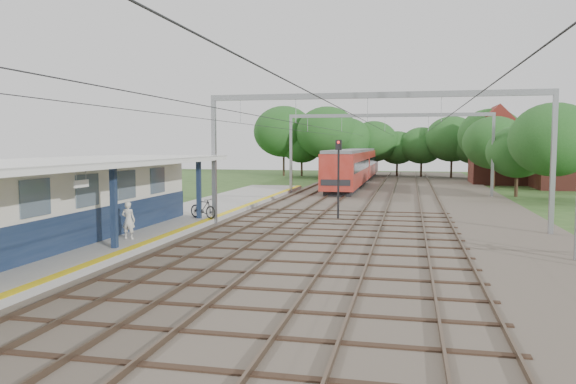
% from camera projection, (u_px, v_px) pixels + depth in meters
% --- Properties ---
extents(ground, '(160.00, 160.00, 0.00)m').
position_uv_depth(ground, '(202.00, 310.00, 14.88)').
color(ground, '#2D4C1E').
rests_on(ground, ground).
extents(ballast_bed, '(18.00, 90.00, 0.10)m').
position_uv_depth(ballast_bed, '(391.00, 201.00, 43.24)').
color(ballast_bed, '#473D33').
rests_on(ballast_bed, ground).
extents(platform, '(5.00, 52.00, 0.35)m').
position_uv_depth(platform, '(164.00, 223.00, 30.09)').
color(platform, gray).
rests_on(platform, ground).
extents(yellow_stripe, '(0.45, 52.00, 0.01)m').
position_uv_depth(yellow_stripe, '(204.00, 221.00, 29.60)').
color(yellow_stripe, yellow).
rests_on(yellow_stripe, platform).
extents(station_building, '(3.41, 18.00, 3.40)m').
position_uv_depth(station_building, '(61.00, 201.00, 23.40)').
color(station_building, beige).
rests_on(station_building, platform).
extents(canopy, '(6.40, 20.00, 3.44)m').
position_uv_depth(canopy, '(69.00, 163.00, 22.06)').
color(canopy, '#13213C').
rests_on(canopy, platform).
extents(rail_tracks, '(11.80, 88.00, 0.15)m').
position_uv_depth(rail_tracks, '(359.00, 198.00, 43.76)').
color(rail_tracks, brown).
rests_on(rail_tracks, ballast_bed).
extents(catenary_system, '(17.22, 88.00, 7.00)m').
position_uv_depth(catenary_system, '(381.00, 128.00, 38.31)').
color(catenary_system, gray).
rests_on(catenary_system, ground).
extents(tree_band, '(31.72, 30.88, 8.82)m').
position_uv_depth(tree_band, '(398.00, 140.00, 69.27)').
color(tree_band, '#382619').
rests_on(tree_band, ground).
extents(house_near, '(7.00, 6.12, 7.89)m').
position_uv_depth(house_near, '(573.00, 159.00, 54.97)').
color(house_near, brown).
rests_on(house_near, ground).
extents(house_far, '(8.00, 6.12, 8.66)m').
position_uv_depth(house_far, '(509.00, 155.00, 61.85)').
color(house_far, brown).
rests_on(house_far, ground).
extents(person, '(0.60, 0.41, 1.61)m').
position_uv_depth(person, '(128.00, 220.00, 23.94)').
color(person, beige).
rests_on(person, platform).
extents(bicycle, '(1.93, 1.24, 1.13)m').
position_uv_depth(bicycle, '(203.00, 208.00, 30.61)').
color(bicycle, black).
rests_on(bicycle, platform).
extents(train, '(2.87, 35.68, 3.77)m').
position_uv_depth(train, '(356.00, 165.00, 62.55)').
color(train, black).
rests_on(train, ballast_bed).
extents(signal_post, '(0.36, 0.31, 4.64)m').
position_uv_depth(signal_post, '(338.00, 169.00, 32.01)').
color(signal_post, black).
rests_on(signal_post, ground).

